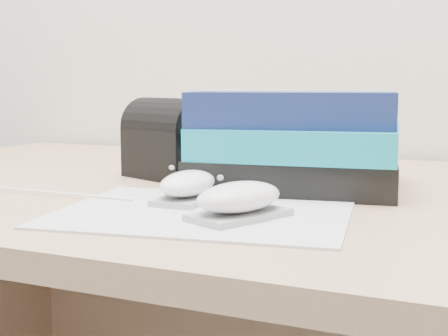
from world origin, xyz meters
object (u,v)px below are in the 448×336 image
at_px(mouse_rear, 188,186).
at_px(book_stack, 296,140).
at_px(mouse_front, 239,200).
at_px(pouch, 170,139).

xyz_separation_m(mouse_rear, book_stack, (0.09, 0.16, 0.04)).
xyz_separation_m(mouse_rear, mouse_front, (0.09, -0.07, 0.00)).
xyz_separation_m(mouse_front, book_stack, (-0.01, 0.23, 0.04)).
height_order(book_stack, pouch, book_stack).
bearing_deg(pouch, mouse_rear, -55.87).
distance_m(mouse_front, book_stack, 0.23).
bearing_deg(book_stack, pouch, 176.74).
relative_size(mouse_front, book_stack, 0.40).
bearing_deg(pouch, mouse_front, -48.52).
bearing_deg(pouch, book_stack, -3.26).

